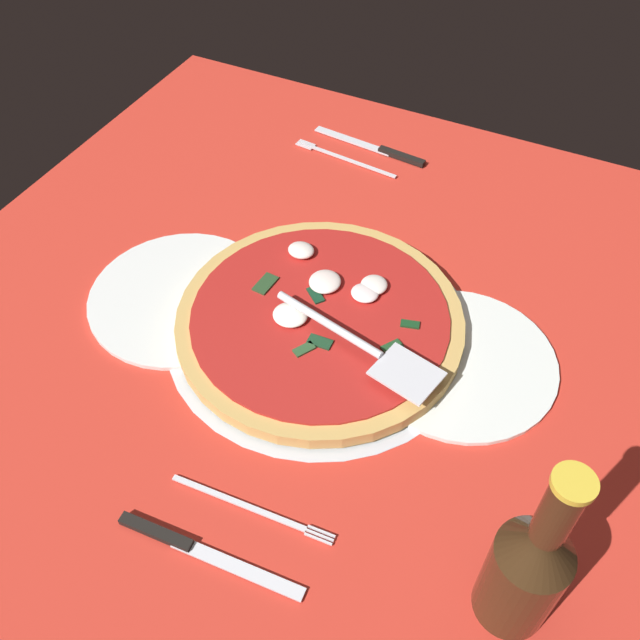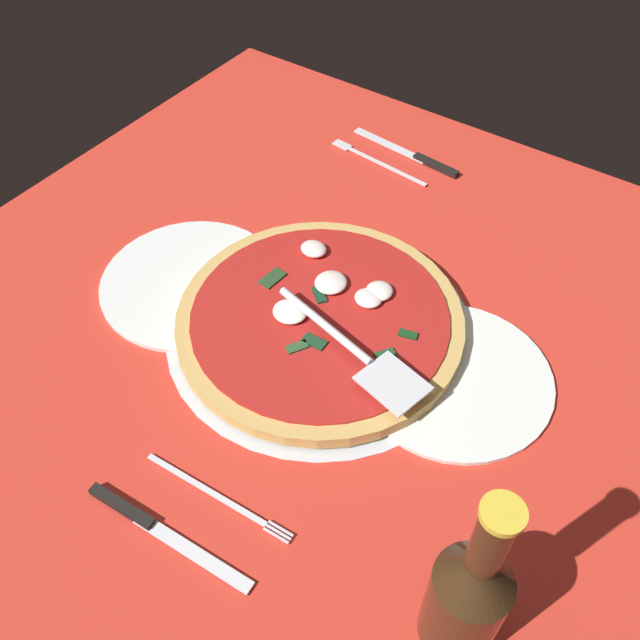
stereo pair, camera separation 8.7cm
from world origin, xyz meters
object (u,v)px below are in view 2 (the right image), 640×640
dinner_plate_left (454,379)px  beer_bottle (468,595)px  dinner_plate_right (192,283)px  place_setting_near (397,161)px  place_setting_far (186,515)px  pizza (320,319)px  pizza_server (354,350)px

dinner_plate_left → beer_bottle: beer_bottle is taller
dinner_plate_right → place_setting_near: size_ratio=1.13×
place_setting_far → beer_bottle: size_ratio=0.88×
beer_bottle → dinner_plate_right: bearing=-21.7°
dinner_plate_right → place_setting_near: 40.61cm
pizza → beer_bottle: bearing=143.2°
pizza_server → dinner_plate_right: bearing=-167.6°
pizza_server → beer_bottle: 31.08cm
dinner_plate_right → pizza: pizza is taller
dinner_plate_left → place_setting_far: bearing=64.9°
dinner_plate_left → dinner_plate_right: same height
beer_bottle → place_setting_near: bearing=-55.3°
dinner_plate_right → place_setting_far: (-21.84, 25.45, -0.15)cm
dinner_plate_left → pizza: pizza is taller
dinner_plate_left → place_setting_near: bearing=-50.6°
dinner_plate_right → pizza_server: (-25.95, 0.26, 4.17)cm
dinner_plate_right → place_setting_far: place_setting_far is taller
pizza_server → beer_bottle: (-23.80, 19.55, 4.14)cm
dinner_plate_left → place_setting_far: 34.47cm
pizza → beer_bottle: size_ratio=1.51×
pizza → place_setting_far: pizza is taller
place_setting_near → beer_bottle: beer_bottle is taller
dinner_plate_left → place_setting_far: size_ratio=1.12×
dinner_plate_left → place_setting_near: (27.89, -33.94, -0.14)cm
dinner_plate_right → pizza_server: pizza_server is taller
pizza_server → place_setting_far: size_ratio=1.09×
dinner_plate_left → dinner_plate_right: bearing=9.0°
pizza_server → place_setting_far: 25.88cm
place_setting_near → dinner_plate_right: bearing=83.2°
place_setting_far → beer_bottle: bearing=7.9°
pizza → dinner_plate_right: bearing=10.3°
place_setting_near → place_setting_far: bearing=106.9°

